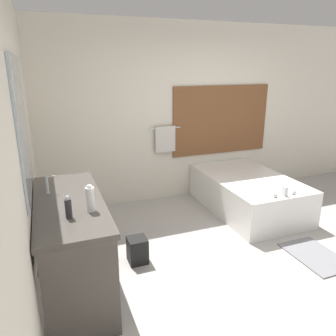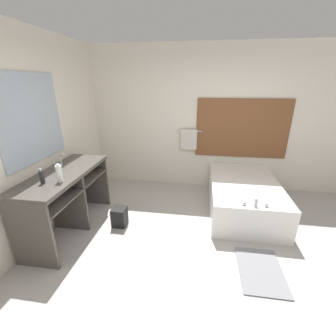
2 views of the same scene
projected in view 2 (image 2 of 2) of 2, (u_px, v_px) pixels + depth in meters
ground_plane at (200, 261)px, 2.74m from camera, size 16.00×16.00×0.00m
wall_back_with_blinds at (206, 121)px, 4.31m from camera, size 7.40×0.13×2.70m
wall_left_with_mirror at (9, 146)px, 2.57m from camera, size 0.08×7.40×2.70m
vanity_counter at (67, 187)px, 3.14m from camera, size 0.60×1.54×0.91m
sink_faucet at (61, 160)px, 3.24m from camera, size 0.09×0.04×0.18m
bathtub at (243, 194)px, 3.76m from camera, size 1.08×1.75×0.63m
water_bottle_1 at (59, 173)px, 2.70m from camera, size 0.07×0.07×0.23m
soap_dispenser at (42, 177)px, 2.66m from camera, size 0.05×0.05×0.19m
waste_bin at (120, 217)px, 3.38m from camera, size 0.20×0.20×0.29m
bath_mat at (260, 270)px, 2.59m from camera, size 0.49×0.72×0.02m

